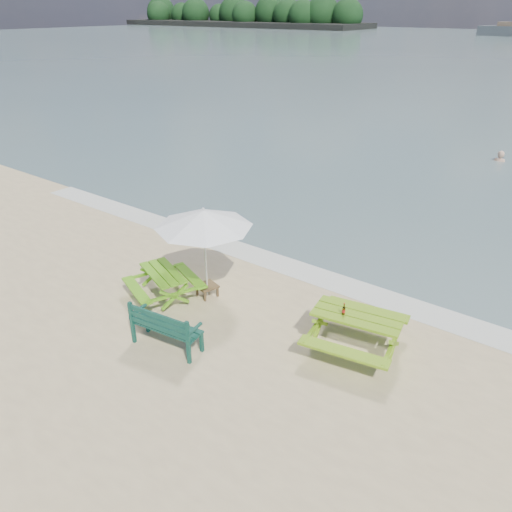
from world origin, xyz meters
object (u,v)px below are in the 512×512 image
Objects in this scene: picnic_table_right at (356,333)px; patio_umbrella at (204,219)px; side_table at (207,290)px; beer_bottle at (344,311)px; picnic_table_left at (164,285)px; park_bench at (167,335)px; swimmer at (498,169)px.

patio_umbrella is (-3.85, -0.24, 1.63)m from picnic_table_right.
side_table is 2.24× the size of beer_bottle.
beer_bottle is at bearing -145.80° from picnic_table_right.
picnic_table_left is at bearing -168.92° from picnic_table_right.
patio_umbrella is 11.18× the size of beer_bottle.
side_table is 1.88m from patio_umbrella.
beer_bottle is at bearing 1.21° from patio_umbrella.
patio_umbrella is at bearing 0.00° from side_table.
picnic_table_left is 4.49m from beer_bottle.
picnic_table_left is 1.99m from patio_umbrella.
park_bench reaches higher than picnic_table_right.
patio_umbrella is at bearing -178.79° from beer_bottle.
picnic_table_right is (4.62, 0.91, 0.07)m from picnic_table_left.
picnic_table_left is 8.13× the size of beer_bottle.
patio_umbrella is at bearing 40.63° from picnic_table_left.
picnic_table_left reaches higher than swimmer.
swimmer reaches higher than side_table.
picnic_table_left is 1.04m from side_table.
picnic_table_left is 0.92× the size of picnic_table_right.
swimmer is (2.06, 18.85, -0.68)m from park_bench.
patio_umbrella is 1.62× the size of swimmer.
swimmer is (3.54, 17.50, -0.72)m from picnic_table_left.
patio_umbrella is (0.00, 0.00, 1.88)m from side_table.
picnic_table_left reaches higher than side_table.
beer_bottle reaches higher than picnic_table_left.
beer_bottle reaches higher than picnic_table_right.
swimmer is (-0.85, 16.76, -1.31)m from beer_bottle.
patio_umbrella is 3.77m from beer_bottle.
park_bench is 2.75m from patio_umbrella.
park_bench is at bearing -70.68° from patio_umbrella.
beer_bottle is at bearing 1.21° from side_table.
picnic_table_right is 16.65m from swimmer.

